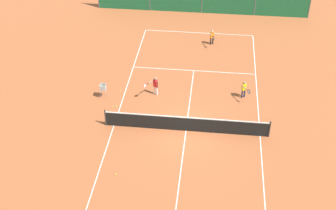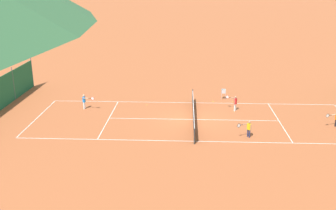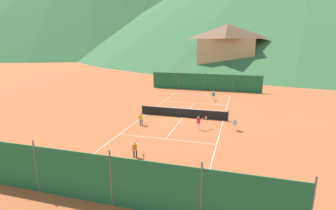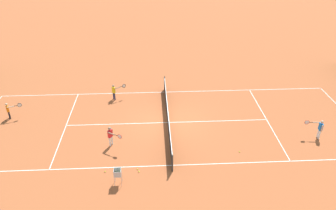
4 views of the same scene
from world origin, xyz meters
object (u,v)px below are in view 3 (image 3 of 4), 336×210
at_px(tennis_net, 183,113).
at_px(tennis_ball_mid_court, 224,126).
at_px(alpine_chalet, 227,49).
at_px(player_far_baseline, 213,95).
at_px(player_near_baseline, 135,148).
at_px(player_far_service, 199,122).
at_px(tennis_ball_alley_left, 121,163).
at_px(player_near_service, 141,118).
at_px(tennis_ball_by_net_left, 226,126).
at_px(tennis_ball_near_corner, 218,110).
at_px(ball_hopper, 235,123).
at_px(tennis_ball_service_box, 224,132).

distance_m(tennis_net, tennis_ball_mid_court, 4.72).
bearing_deg(alpine_chalet, player_far_baseline, -89.25).
distance_m(player_near_baseline, tennis_ball_mid_court, 9.96).
xyz_separation_m(player_far_service, tennis_ball_alley_left, (-3.76, -8.01, -0.69)).
bearing_deg(player_near_service, tennis_ball_mid_court, 13.42).
distance_m(tennis_ball_by_net_left, tennis_ball_near_corner, 5.73).
bearing_deg(alpine_chalet, ball_hopper, -84.77).
xyz_separation_m(player_far_baseline, tennis_ball_near_corner, (1.11, -4.92, -0.68)).
height_order(player_near_service, tennis_ball_alley_left, player_near_service).
bearing_deg(alpine_chalet, player_near_baseline, -93.43).
distance_m(player_near_baseline, tennis_ball_near_corner, 14.66).
distance_m(player_near_service, tennis_ball_near_corner, 9.87).
xyz_separation_m(player_far_service, alpine_chalet, (-0.46, 39.59, 5.10)).
xyz_separation_m(tennis_ball_mid_court, ball_hopper, (0.96, -0.91, 0.62)).
bearing_deg(player_far_baseline, player_near_baseline, -99.43).
bearing_deg(ball_hopper, player_near_service, -174.02).
xyz_separation_m(player_near_baseline, alpine_chalet, (2.78, 46.42, 5.16)).
xyz_separation_m(player_far_baseline, tennis_ball_by_net_left, (2.44, -10.50, -0.68)).
bearing_deg(tennis_ball_mid_court, tennis_ball_near_corner, 101.34).
bearing_deg(tennis_ball_near_corner, alpine_chalet, 92.60).
bearing_deg(player_near_service, player_far_service, 2.95).
distance_m(tennis_ball_near_corner, tennis_ball_alley_left, 15.92).
xyz_separation_m(tennis_net, player_near_baseline, (-1.06, -10.16, 0.16)).
height_order(player_near_baseline, player_far_service, player_far_service).
bearing_deg(player_near_baseline, tennis_net, 84.07).
bearing_deg(tennis_ball_service_box, tennis_net, 141.94).
distance_m(tennis_net, player_near_service, 4.85).
xyz_separation_m(tennis_net, ball_hopper, (5.29, -2.72, 0.16)).
bearing_deg(tennis_ball_alley_left, tennis_ball_near_corner, 72.56).
distance_m(tennis_net, tennis_ball_alley_left, 11.46).
height_order(tennis_ball_service_box, ball_hopper, ball_hopper).
bearing_deg(player_far_baseline, player_near_service, -113.27).
relative_size(tennis_ball_near_corner, tennis_ball_service_box, 1.00).
distance_m(tennis_net, tennis_ball_near_corner, 5.03).
xyz_separation_m(tennis_net, tennis_ball_mid_court, (4.33, -1.81, -0.47)).
distance_m(tennis_ball_service_box, alpine_chalet, 40.24).
height_order(tennis_net, ball_hopper, tennis_net).
bearing_deg(tennis_ball_mid_court, tennis_ball_alley_left, -121.77).
bearing_deg(player_near_service, tennis_ball_service_box, 1.05).
bearing_deg(player_near_service, ball_hopper, 5.98).
distance_m(player_far_service, tennis_ball_service_box, 2.35).
bearing_deg(player_near_baseline, ball_hopper, 49.53).
relative_size(tennis_net, tennis_ball_service_box, 139.09).
relative_size(player_near_baseline, ball_hopper, 1.26).
bearing_deg(ball_hopper, tennis_ball_by_net_left, 127.73).
bearing_deg(tennis_ball_mid_court, player_near_service, -166.58).
distance_m(tennis_ball_by_net_left, tennis_ball_service_box, 1.75).
relative_size(player_far_baseline, tennis_ball_near_corner, 18.38).
relative_size(tennis_ball_by_net_left, ball_hopper, 0.07).
xyz_separation_m(player_near_service, tennis_ball_by_net_left, (7.76, 1.89, -0.64)).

